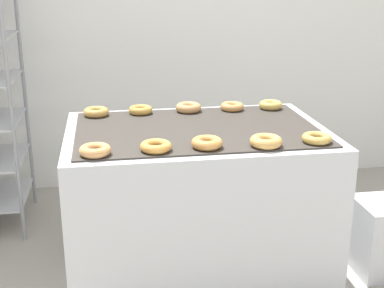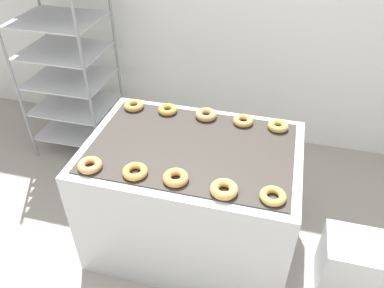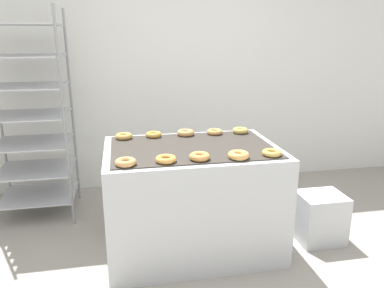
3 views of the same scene
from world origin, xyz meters
name	(u,v)px [view 3 (image 3 of 3)]	position (x,y,z in m)	size (l,w,h in m)	color
wall_back	(167,59)	(0.00, 2.12, 1.40)	(8.00, 0.05, 2.80)	white
fryer_machine	(192,198)	(0.00, 0.70, 0.42)	(1.30, 0.90, 0.84)	silver
baking_rack_cart	(30,115)	(-1.31, 1.54, 0.96)	(0.69, 0.58, 1.88)	gray
glaze_bin	(320,218)	(1.05, 0.58, 0.20)	(0.36, 0.31, 0.41)	silver
donut_near_leftmost	(126,162)	(-0.50, 0.37, 0.86)	(0.14, 0.14, 0.04)	tan
donut_near_left	(166,159)	(-0.24, 0.38, 0.86)	(0.14, 0.14, 0.04)	gold
donut_near_center	(200,156)	(-0.01, 0.39, 0.86)	(0.14, 0.14, 0.04)	#D69249
donut_near_right	(238,155)	(0.26, 0.37, 0.86)	(0.15, 0.15, 0.05)	#DDA254
donut_near_rightmost	(272,153)	(0.50, 0.38, 0.86)	(0.14, 0.14, 0.04)	gold
donut_far_leftmost	(124,136)	(-0.50, 1.02, 0.86)	(0.14, 0.14, 0.04)	tan
donut_far_left	(154,135)	(-0.26, 1.03, 0.86)	(0.13, 0.13, 0.04)	gold
donut_far_center	(186,133)	(0.01, 1.03, 0.86)	(0.14, 0.14, 0.05)	tan
donut_far_right	(215,132)	(0.26, 1.03, 0.86)	(0.13, 0.13, 0.04)	tan
donut_far_rightmost	(240,131)	(0.48, 1.02, 0.86)	(0.13, 0.13, 0.04)	tan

